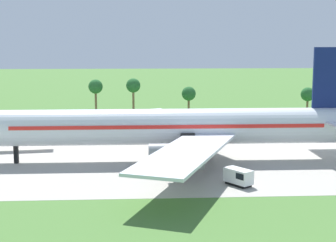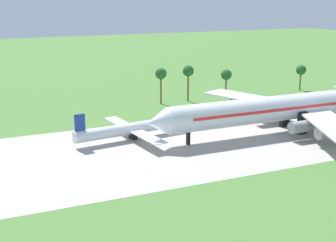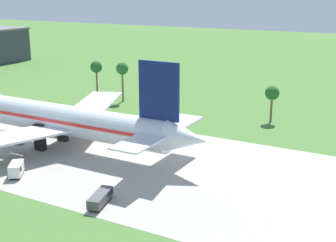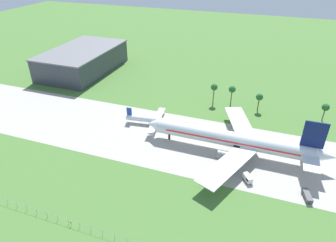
{
  "view_description": "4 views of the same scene",
  "coord_description": "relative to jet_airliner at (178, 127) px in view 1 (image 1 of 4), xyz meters",
  "views": [
    {
      "loc": [
        30.79,
        -89.1,
        21.22
      ],
      "look_at": [
        35.84,
        -0.2,
        7.2
      ],
      "focal_mm": 55.0,
      "sensor_mm": 36.0,
      "label": 1
    },
    {
      "loc": [
        -36.15,
        -91.95,
        33.3
      ],
      "look_at": [
        4.27,
        -0.2,
        6.2
      ],
      "focal_mm": 50.0,
      "sensor_mm": 36.0,
      "label": 2
    },
    {
      "loc": [
        106.79,
        -71.2,
        32.35
      ],
      "look_at": [
        67.41,
        -0.2,
        9.34
      ],
      "focal_mm": 50.0,
      "sensor_mm": 36.0,
      "label": 3
    },
    {
      "loc": [
        46.4,
        -104.35,
        74.14
      ],
      "look_at": [
        6.83,
        5.0,
        6.0
      ],
      "focal_mm": 32.0,
      "sensor_mm": 36.0,
      "label": 4
    }
  ],
  "objects": [
    {
      "name": "jet_airliner",
      "position": [
        0.0,
        0.0,
        0.0
      ],
      "size": [
        76.03,
        62.76,
        20.03
      ],
      "color": "silver",
      "rests_on": "ground_plane"
    },
    {
      "name": "fuel_truck",
      "position": [
        7.79,
        -16.17,
        -4.79
      ],
      "size": [
        4.17,
        4.72,
        2.49
      ],
      "color": "black",
      "rests_on": "ground_plane"
    },
    {
      "name": "palm_tree_row",
      "position": [
        4.03,
        40.97,
        2.32
      ],
      "size": [
        58.04,
        3.6,
        11.71
      ],
      "color": "brown",
      "rests_on": "ground_plane"
    }
  ]
}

